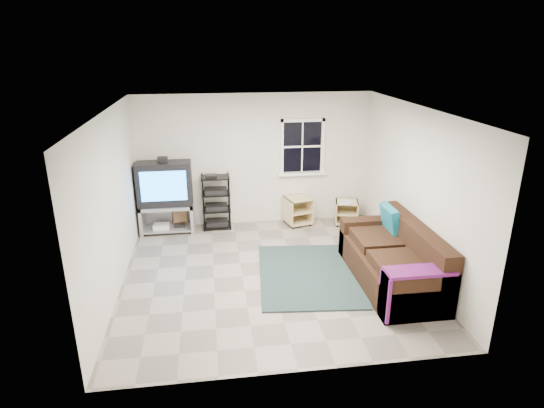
{
  "coord_description": "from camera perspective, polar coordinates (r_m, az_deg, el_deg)",
  "views": [
    {
      "loc": [
        -0.88,
        -6.39,
        3.5
      ],
      "look_at": [
        0.08,
        0.4,
        1.05
      ],
      "focal_mm": 30.0,
      "sensor_mm": 36.0,
      "label": 1
    }
  ],
  "objects": [
    {
      "name": "av_rack",
      "position": [
        9.0,
        -6.99,
        -0.13
      ],
      "size": [
        0.55,
        0.4,
        1.09
      ],
      "color": "black",
      "rests_on": "ground"
    },
    {
      "name": "side_table_left",
      "position": [
        9.21,
        3.19,
        -0.66
      ],
      "size": [
        0.59,
        0.59,
        0.57
      ],
      "rotation": [
        0.0,
        0.0,
        0.25
      ],
      "color": "#D4BC82",
      "rests_on": "ground"
    },
    {
      "name": "room",
      "position": [
        9.08,
        3.81,
        6.75
      ],
      "size": [
        4.6,
        4.62,
        4.6
      ],
      "color": "gray",
      "rests_on": "ground"
    },
    {
      "name": "paper_bag",
      "position": [
        9.2,
        -11.49,
        -1.84
      ],
      "size": [
        0.3,
        0.23,
        0.38
      ],
      "primitive_type": "cube",
      "rotation": [
        0.0,
        0.0,
        0.24
      ],
      "color": "olive",
      "rests_on": "ground"
    },
    {
      "name": "tv_unit",
      "position": [
        8.87,
        -13.25,
        1.55
      ],
      "size": [
        1.02,
        0.51,
        1.49
      ],
      "color": "gray",
      "rests_on": "ground"
    },
    {
      "name": "shag_rug",
      "position": [
        7.34,
        4.61,
        -8.76
      ],
      "size": [
        1.73,
        2.25,
        0.03
      ],
      "primitive_type": "cube",
      "rotation": [
        0.0,
        0.0,
        -0.09
      ],
      "color": "#2F2015",
      "rests_on": "ground"
    },
    {
      "name": "side_table_right",
      "position": [
        9.32,
        9.3,
        -0.79
      ],
      "size": [
        0.53,
        0.53,
        0.51
      ],
      "rotation": [
        0.0,
        0.0,
        -0.24
      ],
      "color": "#D4BC82",
      "rests_on": "ground"
    },
    {
      "name": "sofa",
      "position": [
        7.2,
        15.02,
        -6.92
      ],
      "size": [
        0.99,
        2.22,
        1.02
      ],
      "color": "black",
      "rests_on": "ground"
    }
  ]
}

